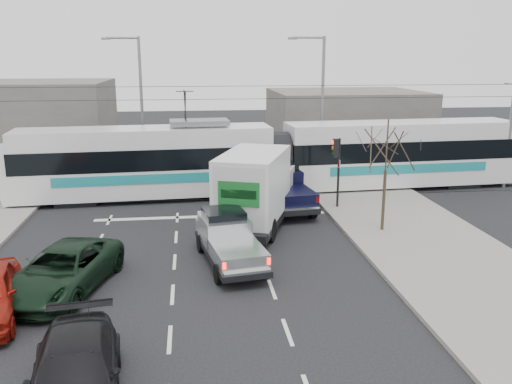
{
  "coord_description": "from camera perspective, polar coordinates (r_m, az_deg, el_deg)",
  "views": [
    {
      "loc": [
        -0.96,
        -20.08,
        7.84
      ],
      "look_at": [
        1.96,
        3.61,
        1.8
      ],
      "focal_mm": 38.0,
      "sensor_mm": 36.0,
      "label": 1
    }
  ],
  "objects": [
    {
      "name": "navy_pickup",
      "position": [
        28.39,
        2.83,
        0.51
      ],
      "size": [
        2.65,
        5.65,
        2.3
      ],
      "rotation": [
        0.0,
        0.0,
        0.12
      ],
      "color": "black",
      "rests_on": "ground"
    },
    {
      "name": "traffic_signal",
      "position": [
        28.06,
        8.48,
        3.57
      ],
      "size": [
        0.44,
        0.44,
        3.6
      ],
      "color": "black",
      "rests_on": "ground"
    },
    {
      "name": "ground",
      "position": [
        21.58,
        -4.02,
        -7.14
      ],
      "size": [
        120.0,
        120.0,
        0.0
      ],
      "primitive_type": "plane",
      "color": "black",
      "rests_on": "ground"
    },
    {
      "name": "box_truck",
      "position": [
        25.09,
        0.04,
        0.26
      ],
      "size": [
        4.89,
        7.69,
        3.64
      ],
      "rotation": [
        0.0,
        0.0,
        -0.36
      ],
      "color": "black",
      "rests_on": "ground"
    },
    {
      "name": "tram",
      "position": [
        31.49,
        2.26,
        3.69
      ],
      "size": [
        29.18,
        4.75,
        5.93
      ],
      "rotation": [
        0.0,
        0.0,
        0.06
      ],
      "color": "white",
      "rests_on": "ground"
    },
    {
      "name": "building_left",
      "position": [
        44.32,
        -24.25,
        6.69
      ],
      "size": [
        14.0,
        10.0,
        6.0
      ],
      "primitive_type": "cube",
      "color": "slate",
      "rests_on": "ground"
    },
    {
      "name": "street_lamp_near",
      "position": [
        35.18,
        6.71,
        9.65
      ],
      "size": [
        2.38,
        0.25,
        9.0
      ],
      "color": "slate",
      "rests_on": "ground"
    },
    {
      "name": "dark_car",
      "position": [
        13.74,
        -18.5,
        -17.78
      ],
      "size": [
        2.64,
        5.24,
        1.46
      ],
      "primitive_type": "imported",
      "rotation": [
        0.0,
        0.0,
        0.12
      ],
      "color": "black",
      "rests_on": "ground"
    },
    {
      "name": "silver_pickup",
      "position": [
        21.12,
        -2.98,
        -4.86
      ],
      "size": [
        2.62,
        5.47,
        1.91
      ],
      "rotation": [
        0.0,
        0.0,
        0.16
      ],
      "color": "black",
      "rests_on": "ground"
    },
    {
      "name": "sidewalk_right",
      "position": [
        23.72,
        18.35,
        -5.66
      ],
      "size": [
        6.0,
        60.0,
        0.15
      ],
      "primitive_type": "cube",
      "color": "gray",
      "rests_on": "ground"
    },
    {
      "name": "building_right",
      "position": [
        46.25,
        9.39,
        7.38
      ],
      "size": [
        12.0,
        10.0,
        5.0
      ],
      "primitive_type": "cube",
      "color": "slate",
      "rests_on": "ground"
    },
    {
      "name": "green_car",
      "position": [
        19.69,
        -19.67,
        -7.75
      ],
      "size": [
        3.86,
        5.93,
        1.52
      ],
      "primitive_type": "imported",
      "rotation": [
        0.0,
        0.0,
        -0.26
      ],
      "color": "black",
      "rests_on": "ground"
    },
    {
      "name": "bare_tree",
      "position": [
        24.48,
        13.59,
        4.28
      ],
      "size": [
        2.4,
        2.4,
        5.0
      ],
      "color": "#47382B",
      "rests_on": "ground"
    },
    {
      "name": "catenary",
      "position": [
        30.36,
        -5.18,
        6.64
      ],
      "size": [
        60.0,
        0.2,
        7.0
      ],
      "color": "black",
      "rests_on": "ground"
    },
    {
      "name": "rails",
      "position": [
        31.1,
        -5.02,
        -0.44
      ],
      "size": [
        60.0,
        1.6,
        0.03
      ],
      "primitive_type": "cube",
      "color": "#33302D",
      "rests_on": "ground"
    },
    {
      "name": "street_lamp_far",
      "position": [
        36.33,
        -12.26,
        9.57
      ],
      "size": [
        2.38,
        0.25,
        9.0
      ],
      "color": "slate",
      "rests_on": "ground"
    }
  ]
}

